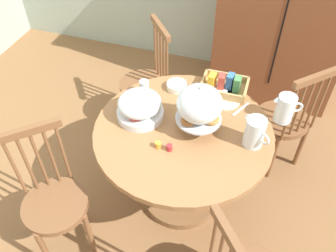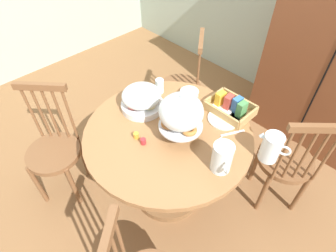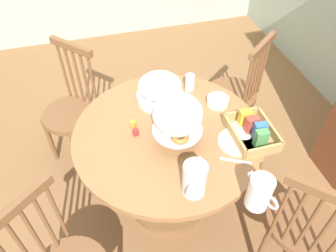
{
  "view_description": "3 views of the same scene",
  "coord_description": "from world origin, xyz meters",
  "px_view_note": "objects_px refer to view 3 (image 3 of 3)",
  "views": [
    {
      "loc": [
        0.49,
        -1.54,
        2.33
      ],
      "look_at": [
        0.01,
        -0.03,
        0.74
      ],
      "focal_mm": 38.35,
      "sensor_mm": 36.0,
      "label": 1
    },
    {
      "loc": [
        1.01,
        -0.9,
        2.06
      ],
      "look_at": [
        0.11,
        -0.03,
        0.79
      ],
      "focal_mm": 29.41,
      "sensor_mm": 36.0,
      "label": 2
    },
    {
      "loc": [
        1.39,
        -0.39,
        2.14
      ],
      "look_at": [
        0.11,
        -0.03,
        0.79
      ],
      "focal_mm": 35.18,
      "sensor_mm": 36.0,
      "label": 3
    }
  ],
  "objects_px": {
    "pastry_stand_with_dome": "(177,116)",
    "orange_juice_pitcher": "(194,180)",
    "cereal_basket": "(253,131)",
    "butter_dish": "(198,117)",
    "fruit_platter_covered": "(160,89)",
    "drinking_glass": "(190,82)",
    "windsor_chair_facing_door": "(301,226)",
    "dining_table": "(168,157)",
    "milk_pitcher": "(259,194)",
    "cereal_bowl": "(218,101)",
    "windsor_chair_far_side": "(234,95)",
    "windsor_chair_near_window": "(72,113)",
    "china_plate_small": "(242,130)",
    "china_plate_large": "(237,142)"
  },
  "relations": [
    {
      "from": "pastry_stand_with_dome",
      "to": "orange_juice_pitcher",
      "type": "distance_m",
      "value": 0.36
    },
    {
      "from": "cereal_basket",
      "to": "butter_dish",
      "type": "relative_size",
      "value": 5.27
    },
    {
      "from": "fruit_platter_covered",
      "to": "drinking_glass",
      "type": "height_order",
      "value": "fruit_platter_covered"
    },
    {
      "from": "windsor_chair_facing_door",
      "to": "drinking_glass",
      "type": "xyz_separation_m",
      "value": [
        -0.98,
        -0.34,
        0.34
      ]
    },
    {
      "from": "dining_table",
      "to": "drinking_glass",
      "type": "distance_m",
      "value": 0.51
    },
    {
      "from": "windsor_chair_facing_door",
      "to": "butter_dish",
      "type": "bearing_deg",
      "value": -151.15
    },
    {
      "from": "milk_pitcher",
      "to": "drinking_glass",
      "type": "bearing_deg",
      "value": -177.99
    },
    {
      "from": "fruit_platter_covered",
      "to": "cereal_bowl",
      "type": "bearing_deg",
      "value": 67.92
    },
    {
      "from": "dining_table",
      "to": "pastry_stand_with_dome",
      "type": "bearing_deg",
      "value": 16.55
    },
    {
      "from": "orange_juice_pitcher",
      "to": "cereal_basket",
      "type": "bearing_deg",
      "value": 120.5
    },
    {
      "from": "windsor_chair_far_side",
      "to": "butter_dish",
      "type": "bearing_deg",
      "value": -47.22
    },
    {
      "from": "cereal_basket",
      "to": "windsor_chair_near_window",
      "type": "bearing_deg",
      "value": -128.54
    },
    {
      "from": "dining_table",
      "to": "windsor_chair_near_window",
      "type": "bearing_deg",
      "value": -139.05
    },
    {
      "from": "china_plate_small",
      "to": "cereal_basket",
      "type": "bearing_deg",
      "value": 41.23
    },
    {
      "from": "milk_pitcher",
      "to": "butter_dish",
      "type": "relative_size",
      "value": 3.22
    },
    {
      "from": "drinking_glass",
      "to": "fruit_platter_covered",
      "type": "bearing_deg",
      "value": -76.42
    },
    {
      "from": "china_plate_large",
      "to": "china_plate_small",
      "type": "distance_m",
      "value": 0.09
    },
    {
      "from": "orange_juice_pitcher",
      "to": "china_plate_small",
      "type": "distance_m",
      "value": 0.51
    },
    {
      "from": "fruit_platter_covered",
      "to": "china_plate_small",
      "type": "distance_m",
      "value": 0.57
    },
    {
      "from": "drinking_glass",
      "to": "pastry_stand_with_dome",
      "type": "bearing_deg",
      "value": -27.34
    },
    {
      "from": "milk_pitcher",
      "to": "cereal_basket",
      "type": "distance_m",
      "value": 0.45
    },
    {
      "from": "windsor_chair_far_side",
      "to": "butter_dish",
      "type": "distance_m",
      "value": 0.72
    },
    {
      "from": "pastry_stand_with_dome",
      "to": "orange_juice_pitcher",
      "type": "height_order",
      "value": "pastry_stand_with_dome"
    },
    {
      "from": "windsor_chair_far_side",
      "to": "butter_dish",
      "type": "relative_size",
      "value": 16.25
    },
    {
      "from": "milk_pitcher",
      "to": "drinking_glass",
      "type": "relative_size",
      "value": 1.76
    },
    {
      "from": "windsor_chair_facing_door",
      "to": "cereal_bowl",
      "type": "xyz_separation_m",
      "value": [
        -0.78,
        -0.22,
        0.31
      ]
    },
    {
      "from": "windsor_chair_far_side",
      "to": "pastry_stand_with_dome",
      "type": "height_order",
      "value": "pastry_stand_with_dome"
    },
    {
      "from": "pastry_stand_with_dome",
      "to": "china_plate_large",
      "type": "relative_size",
      "value": 1.56
    },
    {
      "from": "windsor_chair_facing_door",
      "to": "china_plate_large",
      "type": "relative_size",
      "value": 4.43
    },
    {
      "from": "china_plate_large",
      "to": "china_plate_small",
      "type": "height_order",
      "value": "china_plate_small"
    },
    {
      "from": "china_plate_large",
      "to": "drinking_glass",
      "type": "relative_size",
      "value": 2.0
    },
    {
      "from": "china_plate_large",
      "to": "butter_dish",
      "type": "xyz_separation_m",
      "value": [
        -0.25,
        -0.15,
        0.01
      ]
    },
    {
      "from": "china_plate_large",
      "to": "cereal_bowl",
      "type": "relative_size",
      "value": 1.57
    },
    {
      "from": "pastry_stand_with_dome",
      "to": "cereal_basket",
      "type": "bearing_deg",
      "value": 79.6
    },
    {
      "from": "fruit_platter_covered",
      "to": "cereal_bowl",
      "type": "relative_size",
      "value": 2.14
    },
    {
      "from": "dining_table",
      "to": "drinking_glass",
      "type": "bearing_deg",
      "value": 144.55
    },
    {
      "from": "fruit_platter_covered",
      "to": "drinking_glass",
      "type": "distance_m",
      "value": 0.23
    },
    {
      "from": "dining_table",
      "to": "windsor_chair_facing_door",
      "type": "xyz_separation_m",
      "value": [
        0.63,
        0.59,
        -0.06
      ]
    },
    {
      "from": "windsor_chair_facing_door",
      "to": "windsor_chair_far_side",
      "type": "relative_size",
      "value": 1.0
    },
    {
      "from": "cereal_bowl",
      "to": "butter_dish",
      "type": "xyz_separation_m",
      "value": [
        0.09,
        -0.17,
        -0.01
      ]
    },
    {
      "from": "dining_table",
      "to": "windsor_chair_far_side",
      "type": "relative_size",
      "value": 1.15
    },
    {
      "from": "cereal_basket",
      "to": "china_plate_small",
      "type": "relative_size",
      "value": 2.11
    },
    {
      "from": "china_plate_large",
      "to": "drinking_glass",
      "type": "distance_m",
      "value": 0.55
    },
    {
      "from": "fruit_platter_covered",
      "to": "cereal_basket",
      "type": "xyz_separation_m",
      "value": [
        0.46,
        0.43,
        -0.04
      ]
    },
    {
      "from": "butter_dish",
      "to": "cereal_basket",
      "type": "bearing_deg",
      "value": 47.47
    },
    {
      "from": "windsor_chair_near_window",
      "to": "milk_pitcher",
      "type": "relative_size",
      "value": 5.05
    },
    {
      "from": "dining_table",
      "to": "fruit_platter_covered",
      "type": "relative_size",
      "value": 3.74
    },
    {
      "from": "windsor_chair_facing_door",
      "to": "orange_juice_pitcher",
      "type": "relative_size",
      "value": 5.09
    },
    {
      "from": "fruit_platter_covered",
      "to": "china_plate_small",
      "type": "xyz_separation_m",
      "value": [
        0.41,
        0.39,
        -0.07
      ]
    },
    {
      "from": "fruit_platter_covered",
      "to": "windsor_chair_far_side",
      "type": "bearing_deg",
      "value": 108.31
    }
  ]
}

